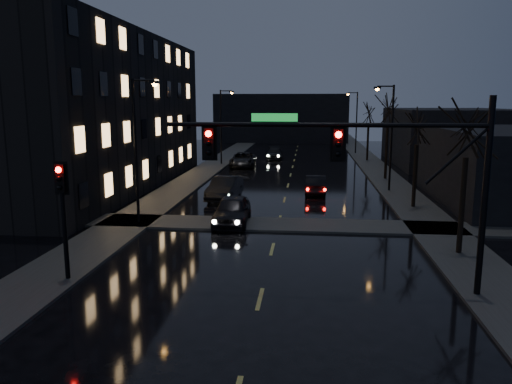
% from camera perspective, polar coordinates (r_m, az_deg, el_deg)
% --- Properties ---
extents(sidewalk_left, '(3.00, 140.00, 0.12)m').
position_cam_1_polar(sidewalk_left, '(45.04, -7.04, 1.64)').
color(sidewalk_left, '#2D2D2B').
rests_on(sidewalk_left, ground).
extents(sidewalk_right, '(3.00, 140.00, 0.12)m').
position_cam_1_polar(sidewalk_right, '(44.44, 14.86, 1.25)').
color(sidewalk_right, '#2D2D2B').
rests_on(sidewalk_right, ground).
extents(sidewalk_cross, '(40.00, 3.00, 0.12)m').
position_cam_1_polar(sidewalk_cross, '(27.76, 2.54, -3.74)').
color(sidewalk_cross, '#2D2D2B').
rests_on(sidewalk_cross, ground).
extents(apartment_block, '(12.00, 30.00, 12.00)m').
position_cam_1_polar(apartment_block, '(42.43, -19.49, 8.66)').
color(apartment_block, black).
rests_on(apartment_block, ground).
extents(commercial_right_far, '(12.00, 18.00, 6.00)m').
position_cam_1_polar(commercial_right_far, '(58.58, 21.33, 5.90)').
color(commercial_right_far, black).
rests_on(commercial_right_far, ground).
extents(far_block, '(22.00, 10.00, 8.00)m').
position_cam_1_polar(far_block, '(86.55, 2.96, 8.45)').
color(far_block, black).
rests_on(far_block, ground).
extents(signal_mast, '(11.11, 0.41, 7.00)m').
position_cam_1_polar(signal_mast, '(17.63, 13.37, 3.76)').
color(signal_mast, black).
rests_on(signal_mast, ground).
extents(signal_pole_left, '(0.35, 0.41, 4.53)m').
position_cam_1_polar(signal_pole_left, '(19.96, -21.21, -1.32)').
color(signal_pole_left, black).
rests_on(signal_pole_left, ground).
extents(tree_near, '(3.52, 3.52, 8.08)m').
position_cam_1_polar(tree_near, '(23.41, 23.16, 8.08)').
color(tree_near, black).
rests_on(tree_near, ground).
extents(tree_mid_a, '(3.30, 3.30, 7.58)m').
position_cam_1_polar(tree_mid_a, '(33.11, 18.04, 8.14)').
color(tree_mid_a, black).
rests_on(tree_mid_a, ground).
extents(tree_mid_b, '(3.74, 3.74, 8.59)m').
position_cam_1_polar(tree_mid_b, '(44.90, 14.92, 9.74)').
color(tree_mid_b, black).
rests_on(tree_mid_b, ground).
extents(tree_far, '(3.43, 3.43, 7.88)m').
position_cam_1_polar(tree_far, '(58.78, 12.80, 9.35)').
color(tree_far, black).
rests_on(tree_far, ground).
extents(streetlight_l_near, '(1.53, 0.28, 8.00)m').
position_cam_1_polar(streetlight_l_near, '(28.00, -13.22, 5.90)').
color(streetlight_l_near, black).
rests_on(streetlight_l_near, ground).
extents(streetlight_l_far, '(1.53, 0.28, 8.00)m').
position_cam_1_polar(streetlight_l_far, '(54.20, -3.81, 8.15)').
color(streetlight_l_far, black).
rests_on(streetlight_l_far, ground).
extents(streetlight_r_mid, '(1.53, 0.28, 8.00)m').
position_cam_1_polar(streetlight_r_mid, '(38.90, 14.95, 6.99)').
color(streetlight_r_mid, black).
rests_on(streetlight_r_mid, ground).
extents(streetlight_r_far, '(1.53, 0.28, 8.00)m').
position_cam_1_polar(streetlight_r_far, '(66.68, 11.25, 8.38)').
color(streetlight_r_far, black).
rests_on(streetlight_r_far, ground).
extents(oncoming_car_a, '(2.00, 4.73, 1.60)m').
position_cam_1_polar(oncoming_car_a, '(27.94, -2.75, -2.09)').
color(oncoming_car_a, black).
rests_on(oncoming_car_a, ground).
extents(oncoming_car_b, '(2.11, 4.95, 1.59)m').
position_cam_1_polar(oncoming_car_b, '(35.09, -3.58, 0.44)').
color(oncoming_car_b, black).
rests_on(oncoming_car_b, ground).
extents(oncoming_car_c, '(2.73, 5.56, 1.52)m').
position_cam_1_polar(oncoming_car_c, '(52.58, -1.48, 3.72)').
color(oncoming_car_c, black).
rests_on(oncoming_car_c, ground).
extents(oncoming_car_d, '(2.08, 4.79, 1.37)m').
position_cam_1_polar(oncoming_car_d, '(59.63, 2.13, 4.43)').
color(oncoming_car_d, black).
rests_on(oncoming_car_d, ground).
extents(lead_car, '(1.57, 4.28, 1.40)m').
position_cam_1_polar(lead_car, '(37.39, 6.84, 0.86)').
color(lead_car, black).
rests_on(lead_car, ground).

